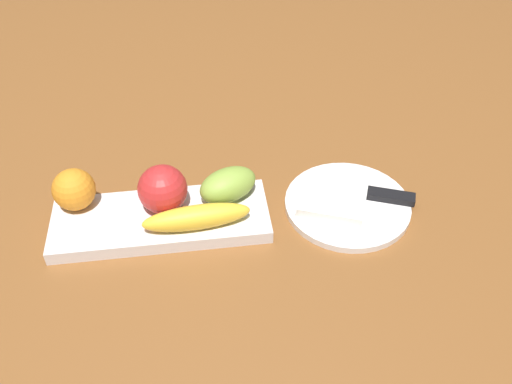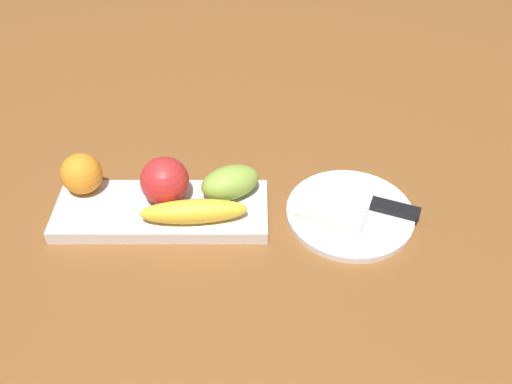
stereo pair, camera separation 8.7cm
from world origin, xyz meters
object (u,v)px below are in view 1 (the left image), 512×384
apple (163,189)px  dinner_plate (347,205)px  fruit_tray (161,220)px  knife (378,195)px  folded_napkin (333,199)px  banana (197,217)px  orange_near_apple (74,189)px  grape_bunch (228,185)px

apple → dinner_plate: (-0.30, 0.02, -0.06)m
fruit_tray → knife: bearing=-179.1°
knife → fruit_tray: bearing=22.3°
folded_napkin → knife: 0.08m
apple → knife: size_ratio=0.45×
banana → dinner_plate: bearing=3.6°
folded_napkin → knife: folded_napkin is taller
fruit_tray → folded_napkin: (-0.28, 0.00, 0.01)m
dinner_plate → folded_napkin: bearing=0.0°
fruit_tray → apple: bearing=-116.7°
apple → folded_napkin: apple is taller
apple → orange_near_apple: size_ratio=1.16×
fruit_tray → grape_bunch: grape_bunch is taller
banana → grape_bunch: bearing=44.1°
grape_bunch → apple: bearing=6.1°
fruit_tray → dinner_plate: bearing=180.0°
folded_napkin → apple: bearing=-3.4°
grape_bunch → folded_napkin: bearing=170.9°
grape_bunch → banana: bearing=48.2°
apple → grape_bunch: (-0.10, -0.01, -0.01)m
folded_napkin → knife: bearing=-175.8°
orange_near_apple → folded_napkin: 0.42m
banana → orange_near_apple: size_ratio=2.46×
apple → fruit_tray: bearing=63.3°
banana → knife: (-0.30, -0.04, -0.03)m
grape_bunch → fruit_tray: bearing=13.7°
fruit_tray → banana: bearing=149.6°
banana → knife: size_ratio=0.95×
banana → orange_near_apple: orange_near_apple is taller
grape_bunch → dinner_plate: size_ratio=0.47×
banana → grape_bunch: size_ratio=1.71×
fruit_tray → apple: apple is taller
fruit_tray → banana: (-0.06, 0.03, 0.03)m
banana → dinner_plate: 0.25m
orange_near_apple → grape_bunch: size_ratio=0.69×
apple → knife: bearing=178.3°
fruit_tray → knife: (-0.36, -0.01, 0.01)m
banana → grape_bunch: 0.08m
fruit_tray → dinner_plate: 0.31m
dinner_plate → banana: bearing=7.7°
orange_near_apple → knife: size_ratio=0.39×
fruit_tray → banana: 0.07m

